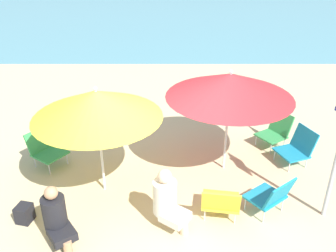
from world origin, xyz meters
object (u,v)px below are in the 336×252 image
object	(u,v)px
beach_bag	(26,213)
person_b	(169,200)
beach_chair_c	(47,148)
beach_chair_d	(277,130)
person_a	(58,216)
beach_chair_b	(222,202)
umbrella_red	(231,85)
beach_chair_e	(299,147)
beach_chair_a	(273,196)
umbrella_yellow	(98,104)

from	to	relation	value
beach_bag	person_b	bearing A→B (deg)	-2.46
beach_chair_c	beach_chair_d	world-z (taller)	beach_chair_d
person_a	beach_bag	bearing A→B (deg)	-160.31
person_a	person_b	size ratio (longest dim) A/B	0.95
beach_chair_d	person_b	bearing A→B (deg)	14.00
beach_chair_b	beach_bag	distance (m)	2.89
person_a	umbrella_red	bearing A→B (deg)	90.46
beach_chair_b	beach_chair_e	bearing A→B (deg)	-37.56
beach_bag	beach_chair_d	bearing A→B (deg)	27.65
beach_bag	beach_chair_a	bearing A→B (deg)	2.32
beach_chair_c	beach_bag	xyz separation A→B (m)	(0.11, -1.54, -0.20)
umbrella_yellow	person_a	size ratio (longest dim) A/B	2.19
umbrella_red	beach_bag	xyz separation A→B (m)	(-3.12, -1.41, -1.46)
person_a	person_b	xyz separation A→B (m)	(1.48, 0.34, 0.01)
umbrella_yellow	beach_chair_b	xyz separation A→B (m)	(1.83, -0.71, -1.25)
beach_chair_d	beach_bag	world-z (taller)	beach_chair_d
beach_chair_b	beach_chair_e	distance (m)	2.20
beach_chair_c	beach_bag	distance (m)	1.56
beach_chair_e	beach_chair_d	bearing A→B (deg)	-91.06
beach_chair_d	beach_chair_e	size ratio (longest dim) A/B	1.03
beach_chair_d	person_b	size ratio (longest dim) A/B	0.79
umbrella_red	beach_chair_e	distance (m)	1.86
umbrella_yellow	beach_chair_b	size ratio (longest dim) A/B	2.98
beach_chair_d	beach_chair_b	bearing A→B (deg)	24.62
beach_chair_a	beach_chair_d	distance (m)	2.16
person_b	beach_chair_e	bearing A→B (deg)	71.53
umbrella_yellow	beach_chair_e	size ratio (longest dim) A/B	2.73
beach_chair_e	beach_bag	size ratio (longest dim) A/B	2.64
person_b	beach_bag	size ratio (longest dim) A/B	3.46
beach_chair_c	person_a	size ratio (longest dim) A/B	0.86
umbrella_red	person_b	world-z (taller)	umbrella_red
person_a	person_b	bearing A→B (deg)	66.98
beach_chair_b	beach_chair_d	size ratio (longest dim) A/B	0.89
umbrella_red	beach_chair_a	distance (m)	1.85
person_a	beach_chair_e	bearing A→B (deg)	81.75
beach_chair_a	person_a	size ratio (longest dim) A/B	0.85
beach_chair_b	beach_chair_e	world-z (taller)	beach_chair_e
beach_chair_e	person_b	world-z (taller)	person_b
person_b	umbrella_red	bearing A→B (deg)	92.05
beach_chair_c	umbrella_red	bearing A→B (deg)	32.86
person_a	beach_bag	distance (m)	0.82
umbrella_red	person_a	size ratio (longest dim) A/B	2.35
beach_chair_a	beach_chair_c	bearing A→B (deg)	31.62
beach_chair_b	beach_chair_a	bearing A→B (deg)	-75.09
beach_chair_a	beach_chair_e	bearing A→B (deg)	-67.96
beach_chair_a	beach_chair_c	xyz separation A→B (m)	(-3.76, 1.39, -0.02)
beach_chair_a	beach_chair_d	xyz separation A→B (m)	(0.60, 2.08, -0.01)
beach_chair_a	beach_chair_c	size ratio (longest dim) A/B	0.99
umbrella_red	umbrella_yellow	world-z (taller)	umbrella_red
umbrella_red	person_a	world-z (taller)	umbrella_red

